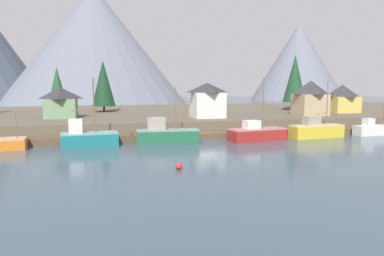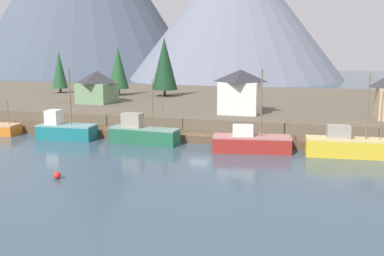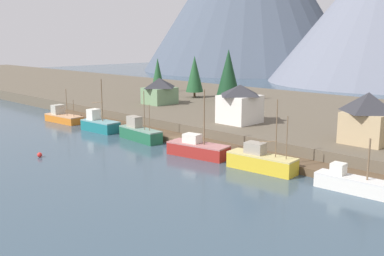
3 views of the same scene
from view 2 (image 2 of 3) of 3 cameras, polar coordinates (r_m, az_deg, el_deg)
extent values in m
cube|color=#384C5B|center=(75.31, 4.91, 0.67)|extent=(400.00, 400.00, 1.00)
cube|color=brown|center=(57.87, 1.41, -1.18)|extent=(80.00, 4.00, 1.00)
cylinder|color=brown|center=(68.84, -22.16, 0.15)|extent=(0.36, 0.36, 1.60)
cylinder|color=brown|center=(64.22, -16.54, -0.19)|extent=(0.36, 0.36, 1.60)
cylinder|color=brown|center=(60.31, -10.12, -0.58)|extent=(0.36, 0.36, 1.60)
cylinder|color=brown|center=(57.26, -2.92, -1.01)|extent=(0.36, 0.36, 1.60)
cylinder|color=brown|center=(55.21, 4.96, -1.45)|extent=(0.36, 0.36, 1.60)
cylinder|color=brown|center=(54.27, 13.27, -1.90)|extent=(0.36, 0.36, 1.60)
cylinder|color=brown|center=(54.50, 21.70, -2.30)|extent=(0.36, 0.36, 1.60)
cube|color=brown|center=(86.74, 6.49, 3.07)|extent=(400.00, 56.00, 2.50)
cone|color=slate|center=(185.97, 5.77, 15.09)|extent=(88.11, 88.11, 55.89)
cylinder|color=brown|center=(66.63, -22.93, 1.89)|extent=(0.11, 0.11, 3.38)
cube|color=#196B70|center=(61.31, -16.04, -0.56)|extent=(7.89, 3.68, 1.78)
cube|color=#679496|center=(61.13, -16.09, 0.35)|extent=(7.89, 3.68, 0.20)
cube|color=silver|center=(61.86, -17.65, 1.38)|extent=(1.92, 2.14, 1.93)
cylinder|color=brown|center=(60.30, -15.69, 3.99)|extent=(0.19, 0.19, 7.61)
cylinder|color=brown|center=(60.96, -16.75, 3.50)|extent=(3.24, 0.37, 0.60)
cube|color=#1E5B3D|center=(56.48, -6.27, -1.08)|extent=(9.26, 3.16, 1.85)
cube|color=gray|center=(56.29, -6.29, -0.06)|extent=(9.26, 3.16, 0.20)
cube|color=gray|center=(56.88, -7.81, 1.04)|extent=(2.71, 1.74, 1.81)
cylinder|color=brown|center=(55.25, -5.20, 3.19)|extent=(0.13, 0.13, 6.33)
cylinder|color=brown|center=(54.80, -3.86, 2.07)|extent=(0.11, 0.11, 4.28)
cube|color=maroon|center=(52.13, 7.81, -2.15)|extent=(9.48, 4.54, 1.70)
cube|color=#AD6C6A|center=(51.93, 7.83, -1.12)|extent=(9.48, 4.54, 0.20)
cube|color=silver|center=(51.79, 6.69, -0.30)|extent=(2.65, 2.08, 1.27)
cylinder|color=brown|center=(51.34, 9.07, 3.25)|extent=(0.19, 0.19, 7.83)
cube|color=gold|center=(52.24, 19.63, -2.52)|extent=(9.31, 3.53, 1.90)
cube|color=tan|center=(52.03, 19.70, -1.39)|extent=(9.31, 3.53, 0.20)
cube|color=gray|center=(51.73, 18.64, -0.46)|extent=(2.64, 1.97, 1.46)
cylinder|color=brown|center=(51.79, 22.06, 2.60)|extent=(0.14, 0.14, 7.27)
cylinder|color=brown|center=(52.22, 23.57, 1.50)|extent=(0.12, 0.12, 5.38)
cylinder|color=brown|center=(51.84, 20.80, 0.72)|extent=(2.58, 0.34, 0.58)
cube|color=#6B8E66|center=(80.52, -12.28, 4.53)|extent=(5.57, 6.30, 3.58)
pyramid|color=#2D2D33|center=(80.30, -12.36, 6.56)|extent=(5.85, 6.61, 2.14)
cube|color=silver|center=(66.12, 6.33, 4.01)|extent=(5.68, 6.19, 4.72)
pyramid|color=#2D2D33|center=(65.85, 6.39, 6.84)|extent=(5.97, 6.50, 1.81)
cylinder|color=#4C3823|center=(93.34, -9.55, 4.70)|extent=(0.50, 0.50, 1.41)
cone|color=#1E4C28|center=(93.00, -9.64, 7.80)|extent=(4.25, 4.25, 8.69)
cylinder|color=#4C3823|center=(90.28, -3.59, 4.62)|extent=(0.50, 0.50, 1.35)
cone|color=#14381E|center=(89.90, -3.63, 8.39)|extent=(5.30, 5.30, 10.52)
cylinder|color=#4C3823|center=(101.49, -16.84, 4.73)|extent=(0.50, 0.50, 1.03)
cone|color=#1E4C28|center=(101.19, -16.98, 7.30)|extent=(3.34, 3.34, 8.12)
sphere|color=red|center=(42.87, -17.25, -5.92)|extent=(0.70, 0.70, 0.70)
camera|label=1|loc=(30.42, -73.94, -3.77)|focal=33.32mm
camera|label=3|loc=(36.69, 99.25, 5.82)|focal=42.11mm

